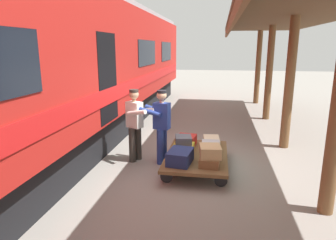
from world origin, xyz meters
name	(u,v)px	position (x,y,z in m)	size (l,w,h in m)	color
ground_plane	(200,165)	(0.00, 0.00, 0.00)	(60.00, 60.00, 0.00)	gray
platform_canopy	(313,13)	(-2.09, 0.00, 3.27)	(3.20, 17.62, 3.56)	brown
train_car	(47,73)	(3.62, 0.00, 2.06)	(3.02, 21.91, 4.00)	#B21E19
luggage_cart	(197,156)	(0.07, 0.16, 0.28)	(1.33, 2.15, 0.32)	brown
suitcase_brown_leather	(210,161)	(-0.23, 0.75, 0.41)	(0.39, 0.51, 0.17)	brown
suitcase_gray_aluminum	(211,149)	(-0.23, 0.16, 0.46)	(0.39, 0.57, 0.27)	#9EA0A5
suitcase_yellow_case	(183,149)	(0.37, 0.16, 0.43)	(0.45, 0.49, 0.21)	gold
suitcase_red_plastic	(186,140)	(0.37, -0.43, 0.44)	(0.43, 0.47, 0.24)	#AD231E
suitcase_navy_fabric	(180,157)	(0.37, 0.75, 0.46)	(0.45, 0.62, 0.27)	navy
suitcase_cream_canvas	(211,142)	(-0.23, -0.43, 0.43)	(0.37, 0.59, 0.22)	beige
suitcase_tan_vintage	(210,151)	(-0.23, 0.72, 0.60)	(0.41, 0.46, 0.23)	tan
suitcase_slate_roller	(183,140)	(0.38, 0.13, 0.62)	(0.35, 0.41, 0.18)	#4C515B
porter_in_overalls	(161,124)	(0.92, -0.04, 0.93)	(0.72, 0.52, 1.70)	navy
porter_by_door	(135,123)	(1.53, -0.05, 0.93)	(0.74, 0.62, 1.70)	#332D28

